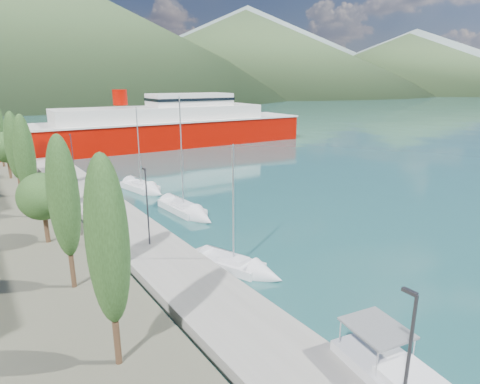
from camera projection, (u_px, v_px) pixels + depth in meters
ground at (41, 126)px, 121.12m from camera, size 1400.00×1400.00×0.00m
quay at (103, 208)px, 41.50m from camera, size 5.00×88.00×0.80m
hills_far at (80, 34)px, 571.99m from camera, size 1480.00×900.00×180.00m
hills_near at (105, 40)px, 361.96m from camera, size 1010.00×520.00×115.00m
tree_row at (17, 154)px, 41.84m from camera, size 4.05×63.21×10.19m
lamp_posts at (144, 202)px, 31.09m from camera, size 0.15×46.75×6.06m
sailboat_near at (249, 270)px, 28.30m from camera, size 4.33×7.16×9.89m
sailboat_mid at (192, 213)px, 40.29m from camera, size 2.81×8.86×12.58m
sailboat_far at (148, 190)px, 48.94m from camera, size 3.71×7.86×11.11m
ferry at (164, 128)px, 83.38m from camera, size 62.07×15.99×12.22m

